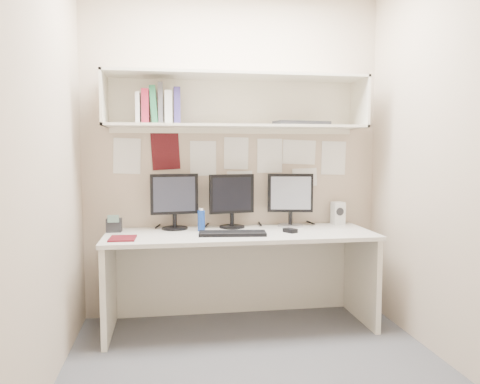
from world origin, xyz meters
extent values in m
cube|color=#4C4C51|center=(0.00, 0.00, 0.00)|extent=(2.40, 2.00, 0.01)
cube|color=#BAA58E|center=(0.00, 1.00, 1.30)|extent=(2.40, 0.02, 2.60)
cube|color=#BAA58E|center=(0.00, -1.00, 1.30)|extent=(2.40, 0.02, 2.60)
cube|color=#BAA58E|center=(-1.20, 0.00, 1.30)|extent=(0.02, 2.00, 2.60)
cube|color=#BAA58E|center=(1.20, 0.00, 1.30)|extent=(0.02, 2.00, 2.60)
cube|color=beige|center=(0.00, 0.64, 0.71)|extent=(2.00, 0.70, 0.03)
cube|color=silver|center=(0.00, 0.97, 0.35)|extent=(1.96, 0.02, 0.70)
cube|color=silver|center=(0.00, 0.81, 1.53)|extent=(2.00, 0.38, 0.02)
cube|color=silver|center=(0.00, 0.81, 1.91)|extent=(2.00, 0.38, 0.02)
cube|color=silver|center=(0.00, 0.99, 1.72)|extent=(2.00, 0.02, 0.40)
cube|color=silver|center=(-0.99, 0.81, 1.72)|extent=(0.02, 0.38, 0.40)
cube|color=silver|center=(0.99, 0.81, 1.72)|extent=(0.02, 0.38, 0.40)
cylinder|color=black|center=(-0.49, 0.86, 0.74)|extent=(0.20, 0.20, 0.01)
cylinder|color=black|center=(-0.49, 0.86, 0.80)|extent=(0.03, 0.03, 0.10)
cube|color=black|center=(-0.49, 0.87, 1.00)|extent=(0.37, 0.08, 0.32)
cube|color=black|center=(-0.49, 0.85, 1.00)|extent=(0.32, 0.05, 0.27)
cylinder|color=black|center=(-0.03, 0.86, 0.74)|extent=(0.20, 0.20, 0.01)
cylinder|color=black|center=(-0.03, 0.86, 0.79)|extent=(0.03, 0.03, 0.10)
cube|color=black|center=(-0.03, 0.87, 1.00)|extent=(0.36, 0.11, 0.31)
cube|color=black|center=(-0.03, 0.85, 1.00)|extent=(0.31, 0.07, 0.26)
cylinder|color=#A5A5AA|center=(0.44, 0.86, 0.74)|extent=(0.20, 0.20, 0.01)
cylinder|color=black|center=(0.44, 0.86, 0.79)|extent=(0.03, 0.03, 0.10)
cube|color=black|center=(0.44, 0.87, 1.00)|extent=(0.37, 0.11, 0.31)
cube|color=#A5A5AA|center=(0.44, 0.85, 1.00)|extent=(0.31, 0.07, 0.27)
cube|color=black|center=(-0.07, 0.53, 0.74)|extent=(0.50, 0.22, 0.02)
cube|color=black|center=(0.37, 0.57, 0.75)|extent=(0.10, 0.12, 0.03)
cube|color=silver|center=(0.86, 0.90, 0.82)|extent=(0.10, 0.10, 0.19)
cylinder|color=black|center=(0.86, 0.85, 0.84)|extent=(0.07, 0.01, 0.07)
cylinder|color=navy|center=(-0.29, 0.75, 0.81)|extent=(0.06, 0.06, 0.16)
cylinder|color=white|center=(-0.29, 0.75, 0.89)|extent=(0.03, 0.03, 0.02)
cube|color=#510D15|center=(-0.85, 0.49, 0.74)|extent=(0.18, 0.22, 0.01)
cube|color=black|center=(-0.94, 0.81, 0.78)|extent=(0.11, 0.09, 0.10)
cube|color=#4C6659|center=(-0.94, 0.76, 0.84)|extent=(0.08, 0.01, 0.06)
cube|color=silver|center=(-0.75, 0.80, 1.65)|extent=(0.03, 0.19, 0.23)
cube|color=maroon|center=(-0.69, 0.80, 1.67)|extent=(0.05, 0.19, 0.25)
cube|color=#226841|center=(-0.63, 0.80, 1.68)|extent=(0.04, 0.19, 0.28)
cube|color=#494A4E|center=(-0.58, 0.80, 1.69)|extent=(0.03, 0.19, 0.30)
cube|color=silver|center=(-0.52, 0.80, 1.66)|extent=(0.06, 0.19, 0.24)
cube|color=navy|center=(-0.46, 0.80, 1.67)|extent=(0.05, 0.19, 0.27)
cube|color=black|center=(0.50, 0.77, 1.56)|extent=(0.45, 0.24, 0.03)
camera|label=1|loc=(-0.53, -2.79, 1.34)|focal=35.00mm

